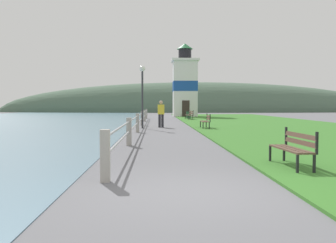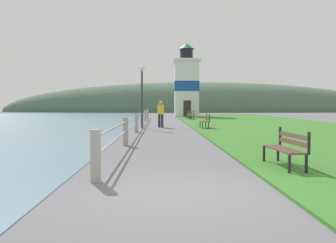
% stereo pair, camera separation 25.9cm
% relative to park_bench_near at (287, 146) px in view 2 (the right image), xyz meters
% --- Properties ---
extents(ground_plane, '(160.00, 160.00, 0.00)m').
position_rel_park_bench_near_xyz_m(ground_plane, '(-2.64, -2.38, -0.54)').
color(ground_plane, slate).
extents(grass_verge, '(12.00, 59.24, 0.06)m').
position_rel_park_bench_near_xyz_m(grass_verge, '(5.07, 17.37, -0.51)').
color(grass_verge, '#387528').
rests_on(grass_verge, ground_plane).
extents(seawall_railing, '(0.18, 32.75, 1.04)m').
position_rel_park_bench_near_xyz_m(seawall_railing, '(-4.26, 14.90, 0.08)').
color(seawall_railing, '#A8A399').
rests_on(seawall_railing, ground_plane).
extents(park_bench_near, '(0.54, 1.76, 0.94)m').
position_rel_park_bench_near_xyz_m(park_bench_near, '(0.00, 0.00, 0.00)').
color(park_bench_near, brown).
rests_on(park_bench_near, ground_plane).
extents(park_bench_midway, '(0.50, 1.65, 0.94)m').
position_rel_park_bench_near_xyz_m(park_bench_midway, '(-0.14, 14.36, -0.00)').
color(park_bench_midway, brown).
rests_on(park_bench_midway, ground_plane).
extents(park_bench_far, '(0.67, 1.99, 0.94)m').
position_rel_park_bench_near_xyz_m(park_bench_far, '(0.09, 28.02, 0.00)').
color(park_bench_far, brown).
rests_on(park_bench_far, ground_plane).
extents(lighthouse, '(3.33, 3.33, 9.03)m').
position_rel_park_bench_near_xyz_m(lighthouse, '(0.34, 37.60, 3.41)').
color(lighthouse, white).
rests_on(lighthouse, ground_plane).
extents(person_strolling, '(0.44, 0.25, 1.77)m').
position_rel_park_bench_near_xyz_m(person_strolling, '(-2.92, 16.02, 0.42)').
color(person_strolling, '#28282D').
rests_on(person_strolling, ground_plane).
extents(trash_bin, '(0.54, 0.54, 0.84)m').
position_rel_park_bench_near_xyz_m(trash_bin, '(0.15, 30.10, -0.11)').
color(trash_bin, '#2D5138').
rests_on(trash_bin, ground_plane).
extents(lamp_post, '(0.36, 0.36, 3.96)m').
position_rel_park_bench_near_xyz_m(lamp_post, '(-4.11, 15.03, 2.20)').
color(lamp_post, '#333338').
rests_on(lamp_post, ground_plane).
extents(distant_hillside, '(80.00, 16.00, 12.00)m').
position_rel_park_bench_near_xyz_m(distant_hillside, '(5.36, 67.11, -0.54)').
color(distant_hillside, '#4C6651').
rests_on(distant_hillside, ground_plane).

